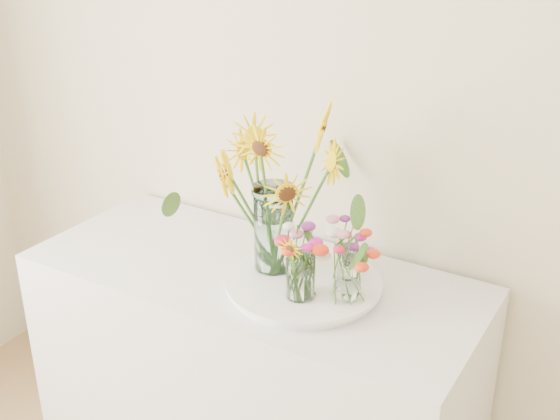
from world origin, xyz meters
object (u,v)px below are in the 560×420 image
(small_vase_b, at_px, (347,281))
(mason_jar, at_px, (273,228))
(counter, at_px, (254,391))
(small_vase_c, at_px, (348,263))
(small_vase_a, at_px, (300,276))
(tray, at_px, (304,286))

(small_vase_b, bearing_deg, mason_jar, 170.17)
(counter, distance_m, mason_jar, 0.61)
(counter, bearing_deg, mason_jar, 7.45)
(mason_jar, height_order, small_vase_c, mason_jar)
(mason_jar, xyz_separation_m, small_vase_c, (0.22, 0.06, -0.08))
(small_vase_a, xyz_separation_m, small_vase_b, (0.11, 0.06, -0.01))
(mason_jar, xyz_separation_m, small_vase_a, (0.15, -0.11, -0.06))
(small_vase_b, bearing_deg, small_vase_c, 114.91)
(small_vase_b, height_order, small_vase_c, small_vase_b)
(tray, height_order, small_vase_a, small_vase_a)
(small_vase_b, bearing_deg, tray, 171.39)
(tray, height_order, small_vase_c, small_vase_c)
(counter, xyz_separation_m, mason_jar, (0.07, 0.01, 0.61))
(mason_jar, bearing_deg, small_vase_a, -34.94)
(mason_jar, bearing_deg, small_vase_b, -9.83)
(tray, relative_size, mason_jar, 1.60)
(tray, xyz_separation_m, small_vase_a, (0.03, -0.08, 0.08))
(counter, relative_size, small_vase_a, 10.17)
(tray, xyz_separation_m, mason_jar, (-0.12, 0.02, 0.15))
(counter, distance_m, small_vase_a, 0.60)
(tray, distance_m, mason_jar, 0.19)
(small_vase_c, bearing_deg, mason_jar, -165.20)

